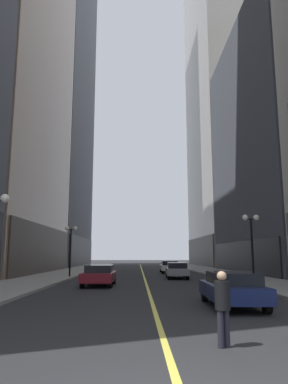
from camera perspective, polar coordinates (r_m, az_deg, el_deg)
ground_plane at (r=39.77m, az=-0.17°, el=-12.79°), size 200.00×200.00×0.00m
sidewalk_left at (r=40.48m, az=-12.21°, el=-12.41°), size 4.50×78.00×0.15m
sidewalk_right at (r=40.74m, az=11.80°, el=-12.41°), size 4.50×78.00×0.15m
lane_centre_stripe at (r=39.76m, az=-0.17°, el=-12.78°), size 0.16×70.00×0.01m
building_left_far at (r=77.61m, az=-14.97°, el=20.66°), size 15.54×26.00×82.26m
building_right_far at (r=75.88m, az=12.71°, el=18.45°), size 12.01×26.00×75.70m
car_navy at (r=14.68m, az=13.80°, el=-14.57°), size 1.98×4.70×1.32m
car_maroon at (r=23.97m, az=-7.09°, el=-12.87°), size 1.96×4.56×1.32m
car_grey at (r=31.43m, az=5.24°, el=-12.19°), size 1.97×4.82×1.32m
car_white at (r=40.49m, az=3.99°, el=-11.70°), size 1.84×4.33×1.32m
pedestrian_in_black_coat at (r=8.44m, az=12.38°, el=-16.79°), size 0.46×0.46×1.62m
street_lamp_left_far at (r=32.01m, az=-11.55°, el=-7.45°), size 1.06×0.36×4.43m
street_lamp_right_mid at (r=23.17m, az=16.70°, el=-6.36°), size 1.06×0.36×4.43m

